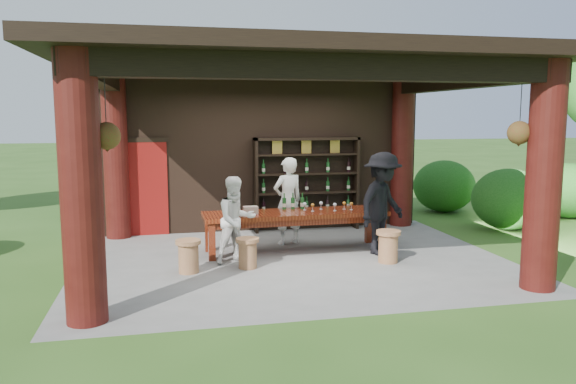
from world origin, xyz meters
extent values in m
plane|color=#2D5119|center=(0.00, 0.00, 0.00)|extent=(90.00, 90.00, 0.00)
cube|color=slate|center=(0.00, 0.00, -0.05)|extent=(7.40, 5.90, 0.10)
cube|color=black|center=(0.00, 2.75, 1.65)|extent=(7.00, 0.18, 3.30)
cube|color=maroon|center=(-2.60, 2.65, 1.00)|extent=(0.95, 0.06, 2.00)
cylinder|color=#380C0A|center=(-3.15, -2.40, 1.65)|extent=(0.50, 0.50, 3.30)
cylinder|color=#380C0A|center=(3.15, -2.40, 1.65)|extent=(0.50, 0.50, 3.30)
cylinder|color=#380C0A|center=(-3.15, 2.55, 1.65)|extent=(0.50, 0.50, 3.30)
cylinder|color=#380C0A|center=(3.15, 2.55, 1.65)|extent=(0.50, 0.50, 3.30)
cube|color=black|center=(0.00, -2.40, 3.15)|extent=(6.70, 0.35, 0.35)
cube|color=black|center=(-3.15, 0.00, 3.15)|extent=(0.30, 5.20, 0.30)
cube|color=black|center=(3.15, 0.00, 3.15)|extent=(0.30, 5.20, 0.30)
cube|color=black|center=(0.00, 0.00, 3.40)|extent=(7.50, 6.00, 0.20)
cylinder|color=black|center=(-2.85, -2.20, 2.62)|extent=(0.01, 0.01, 0.75)
cone|color=black|center=(-2.85, -2.20, 2.17)|extent=(0.32, 0.32, 0.18)
sphere|color=#1E5919|center=(-2.85, -2.20, 2.28)|extent=(0.34, 0.34, 0.34)
cylinder|color=black|center=(2.85, -2.20, 2.62)|extent=(0.01, 0.01, 0.75)
cone|color=black|center=(2.85, -2.20, 2.17)|extent=(0.32, 0.32, 0.18)
sphere|color=#1E5919|center=(2.85, -2.20, 2.28)|extent=(0.34, 0.34, 0.34)
cube|color=#52180B|center=(0.19, 0.60, 0.71)|extent=(3.45, 0.95, 0.08)
cube|color=#52180B|center=(0.19, 0.60, 0.61)|extent=(3.24, 0.79, 0.12)
cube|color=#52180B|center=(-1.40, 0.23, 0.34)|extent=(0.12, 0.12, 0.67)
cube|color=#52180B|center=(1.79, 0.29, 0.34)|extent=(0.12, 0.12, 0.67)
cube|color=#52180B|center=(-1.42, 0.91, 0.34)|extent=(0.12, 0.12, 0.67)
cube|color=#52180B|center=(1.77, 0.97, 0.34)|extent=(0.12, 0.12, 0.67)
cylinder|color=#9C613E|center=(-0.86, -0.39, 0.22)|extent=(0.31, 0.31, 0.45)
cylinder|color=#9C613E|center=(-0.86, -0.39, 0.48)|extent=(0.39, 0.39, 0.06)
cylinder|color=#9C613E|center=(1.57, -0.55, 0.25)|extent=(0.34, 0.34, 0.49)
cylinder|color=#9C613E|center=(1.57, -0.55, 0.53)|extent=(0.42, 0.42, 0.07)
cylinder|color=#9C613E|center=(-1.83, -0.46, 0.24)|extent=(0.32, 0.32, 0.48)
cylinder|color=#9C613E|center=(-1.83, -0.46, 0.51)|extent=(0.41, 0.41, 0.06)
imported|color=white|center=(0.18, 1.22, 0.86)|extent=(0.72, 0.58, 1.72)
imported|color=white|center=(-1.00, 0.01, 0.75)|extent=(0.87, 0.77, 1.50)
imported|color=black|center=(1.68, 0.04, 0.94)|extent=(1.39, 1.27, 1.87)
cube|color=#BF6672|center=(-0.67, 0.52, 0.82)|extent=(0.26, 0.18, 0.14)
ellipsoid|color=#194C14|center=(5.28, 1.56, 0.58)|extent=(1.60, 1.60, 1.36)
ellipsoid|color=#194C14|center=(4.98, 3.97, 0.58)|extent=(1.60, 1.60, 1.36)
ellipsoid|color=#194C14|center=(7.59, 2.52, 0.58)|extent=(1.60, 1.60, 1.36)
camera|label=1|loc=(-2.15, -9.43, 2.54)|focal=35.00mm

